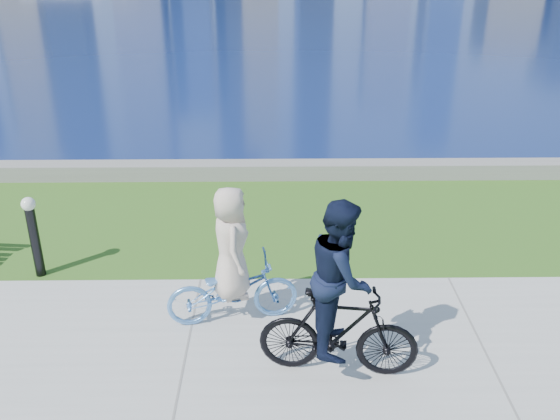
{
  "coord_description": "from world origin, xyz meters",
  "views": [
    {
      "loc": [
        1.17,
        -6.88,
        5.24
      ],
      "look_at": [
        1.28,
        2.06,
        1.1
      ],
      "focal_mm": 40.0,
      "sensor_mm": 36.0,
      "label": 1
    }
  ],
  "objects": [
    {
      "name": "ground",
      "position": [
        0.0,
        0.0,
        0.0
      ],
      "size": [
        320.0,
        320.0,
        0.0
      ],
      "primitive_type": "plane",
      "color": "#2D5A17",
      "rests_on": "ground"
    },
    {
      "name": "bollard_lamp",
      "position": [
        -2.63,
        1.97,
        0.79
      ],
      "size": [
        0.22,
        0.22,
        1.38
      ],
      "color": "black",
      "rests_on": "ground"
    },
    {
      "name": "seawall",
      "position": [
        0.0,
        6.2,
        0.17
      ],
      "size": [
        90.0,
        0.5,
        0.35
      ],
      "primitive_type": "cube",
      "color": "slate",
      "rests_on": "ground"
    },
    {
      "name": "cyclist_man",
      "position": [
        1.97,
        -0.52,
        1.02
      ],
      "size": [
        0.85,
        2.04,
        2.38
      ],
      "rotation": [
        0.0,
        0.0,
        1.44
      ],
      "color": "black",
      "rests_on": "ground"
    },
    {
      "name": "concrete_path",
      "position": [
        0.0,
        0.0,
        0.01
      ],
      "size": [
        80.0,
        3.5,
        0.02
      ],
      "primitive_type": "cube",
      "color": "#ADADA7",
      "rests_on": "ground"
    },
    {
      "name": "cyclist_woman",
      "position": [
        0.59,
        0.64,
        0.78
      ],
      "size": [
        0.97,
        1.95,
        2.06
      ],
      "rotation": [
        0.0,
        0.0,
        1.75
      ],
      "color": "#5A96DC",
      "rests_on": "ground"
    }
  ]
}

